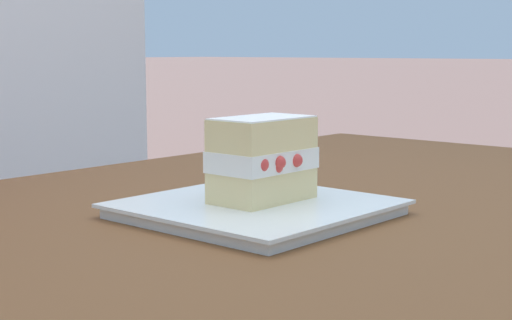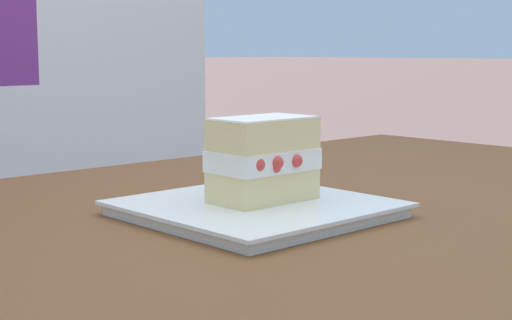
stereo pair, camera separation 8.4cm
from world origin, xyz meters
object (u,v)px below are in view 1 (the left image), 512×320
Objects in this scene: dessert_fork at (267,184)px; patio_table at (274,284)px; cake_slice at (263,159)px; dessert_plate at (256,209)px.

patio_table is at bearing 44.66° from dessert_fork.
cake_slice reaches higher than dessert_fork.
dessert_fork is at bearing -141.11° from cake_slice.
dessert_plate is (0.07, 0.03, 0.11)m from patio_table.
dessert_plate is 1.47× the size of dessert_fork.
dessert_fork is (-0.14, -0.11, -0.06)m from cake_slice.
dessert_plate reaches higher than patio_table.
patio_table is 0.16m from dessert_fork.
dessert_plate is at bearing 24.44° from patio_table.
cake_slice is at bearing 38.89° from dessert_fork.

